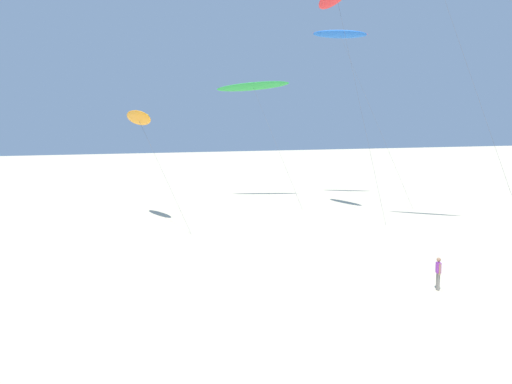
{
  "coord_description": "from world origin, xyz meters",
  "views": [
    {
      "loc": [
        -6.72,
        -1.68,
        8.57
      ],
      "look_at": [
        0.53,
        17.06,
        6.17
      ],
      "focal_mm": 43.44,
      "sensor_mm": 36.0,
      "label": 1
    }
  ],
  "objects_px": {
    "flying_kite_1": "(340,34)",
    "flying_kite_5": "(138,118)",
    "flying_kite_2": "(253,86)",
    "person_near_right": "(438,272)"
  },
  "relations": [
    {
      "from": "flying_kite_1",
      "to": "flying_kite_5",
      "type": "bearing_deg",
      "value": -163.31
    },
    {
      "from": "flying_kite_1",
      "to": "flying_kite_2",
      "type": "xyz_separation_m",
      "value": [
        -8.64,
        2.68,
        -5.37
      ]
    },
    {
      "from": "flying_kite_1",
      "to": "flying_kite_2",
      "type": "bearing_deg",
      "value": 162.77
    },
    {
      "from": "flying_kite_5",
      "to": "person_near_right",
      "type": "height_order",
      "value": "flying_kite_5"
    },
    {
      "from": "person_near_right",
      "to": "flying_kite_2",
      "type": "bearing_deg",
      "value": 83.98
    },
    {
      "from": "flying_kite_1",
      "to": "flying_kite_2",
      "type": "height_order",
      "value": "flying_kite_1"
    },
    {
      "from": "flying_kite_5",
      "to": "person_near_right",
      "type": "distance_m",
      "value": 29.31
    },
    {
      "from": "flying_kite_5",
      "to": "person_near_right",
      "type": "xyz_separation_m",
      "value": [
        9.92,
        -26.49,
        -7.68
      ]
    },
    {
      "from": "flying_kite_1",
      "to": "flying_kite_5",
      "type": "distance_m",
      "value": 24.86
    },
    {
      "from": "flying_kite_2",
      "to": "flying_kite_5",
      "type": "xyz_separation_m",
      "value": [
        -13.7,
        -9.38,
        -3.25
      ]
    }
  ]
}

